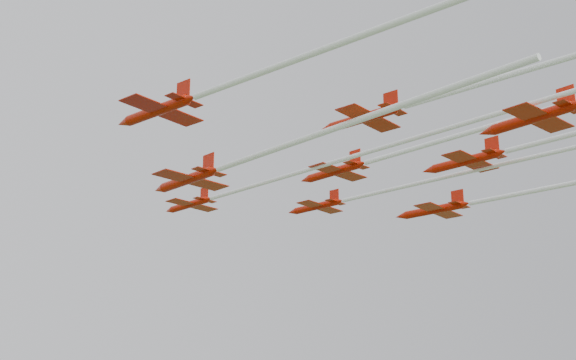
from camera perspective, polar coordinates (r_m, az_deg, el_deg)
name	(u,v)px	position (r m, az deg, el deg)	size (l,w,h in m)	color
jet_lead	(284,177)	(102.50, -0.27, 0.24)	(26.27, 62.75, 2.37)	red
jet_row2_left	(251,157)	(88.76, -2.63, 1.62)	(20.56, 50.29, 2.88)	red
jet_row2_right	(404,187)	(109.54, 8.23, -0.46)	(25.52, 53.68, 2.41)	red
jet_row3_left	(226,85)	(77.73, -4.42, 6.74)	(22.38, 43.81, 2.78)	red
jet_row3_mid	(464,134)	(90.79, 12.39, 3.22)	(26.36, 64.86, 2.55)	red
jet_row3_right	(507,196)	(114.03, 15.31, -1.10)	(24.46, 48.05, 2.86)	red
jet_row4_left	(536,67)	(73.91, 17.19, 7.67)	(29.52, 60.67, 2.47)	red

